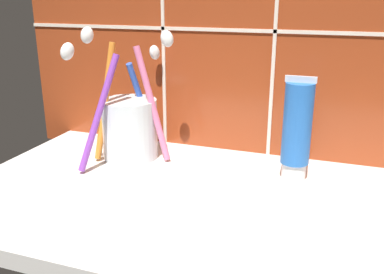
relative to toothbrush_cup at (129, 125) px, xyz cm
name	(u,v)px	position (x,y,z in cm)	size (l,w,h in cm)	color
sink_counter	(228,208)	(17.31, -8.71, -6.01)	(66.87, 34.33, 2.00)	silver
toothbrush_cup	(129,125)	(0.00, 0.00, 0.00)	(12.34, 16.87, 19.06)	silver
toothpaste_tube	(297,130)	(23.64, 0.13, 1.68)	(3.80, 3.62, 13.54)	white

